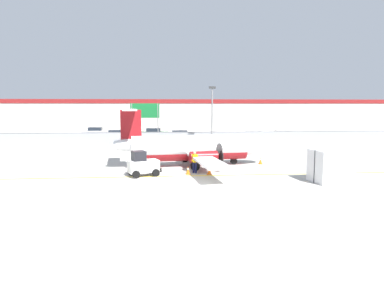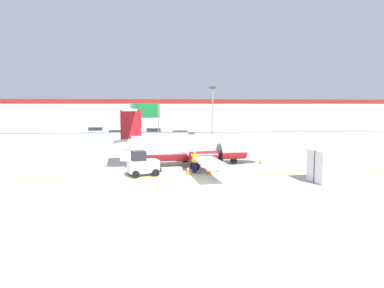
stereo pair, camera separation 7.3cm
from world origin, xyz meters
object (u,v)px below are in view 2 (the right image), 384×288
Objects in this scene: cargo_container at (330,166)px; parked_car_4 at (212,137)px; traffic_cone_far_left at (260,161)px; highway_sign at (145,114)px; parked_car_0 at (97,132)px; parked_car_5 at (254,137)px; traffic_cone_near_right at (209,170)px; apron_light_pole at (212,114)px; parked_car_2 at (155,133)px; traffic_cone_near_left at (188,170)px; parked_car_1 at (117,135)px; ground_crew_worker at (195,161)px; parked_car_6 at (284,136)px; parked_car_3 at (179,136)px; baggage_tug at (143,165)px; commuter_airplane at (196,147)px.

cargo_container is 24.54m from parked_car_4.
highway_sign is at bearing 128.97° from traffic_cone_far_left.
parked_car_5 is at bearing -27.01° from parked_car_0.
cargo_container is 8.54m from traffic_cone_near_right.
apron_light_pole is at bearing 49.04° from parked_car_5.
traffic_cone_near_right is 29.63m from parked_car_2.
traffic_cone_near_left is 26.76m from parked_car_1.
cargo_container is at bearing -65.07° from parked_car_1.
ground_crew_worker is 11.96m from apron_light_pole.
ground_crew_worker and parked_car_6 have the same top height.
traffic_cone_near_left is 12.71m from apron_light_pole.
parked_car_2 is at bearing 130.73° from parked_car_4.
parked_car_3 is at bearing 55.18° from highway_sign.
traffic_cone_far_left is at bearing 73.32° from parked_car_5.
parked_car_6 is (18.51, -7.48, 0.00)m from parked_car_2.
ground_crew_worker is at bearing -74.91° from highway_sign.
apron_light_pole is (3.52, 11.55, 3.99)m from traffic_cone_near_left.
apron_light_pole is (-3.29, 7.48, 3.99)m from traffic_cone_far_left.
parked_car_6 is at bearing 28.64° from baggage_tug.
parked_car_2 is (-4.77, 29.23, 0.58)m from traffic_cone_near_right.
parked_car_4 is at bearing -34.79° from parked_car_0.
commuter_airplane is at bearing -129.91° from parked_car_6.
parked_car_0 is 1.01× the size of parked_car_3.
traffic_cone_near_right is 1.00× the size of traffic_cone_far_left.
parked_car_4 is at bearing 93.51° from cargo_container.
ground_crew_worker is at bearing -104.82° from parked_car_4.
commuter_airplane is 3.74× the size of parked_car_5.
ground_crew_worker is (3.93, 0.76, 0.10)m from baggage_tug.
parked_car_1 is at bearing -9.06° from parked_car_3.
parked_car_0 is 0.97× the size of parked_car_1.
parked_car_2 is 1.01× the size of parked_car_5.
parked_car_3 is 15.05m from parked_car_6.
cargo_container reaches higher than traffic_cone_near_left.
parked_car_0 is 26.67m from apron_light_pole.
parked_car_0 reaches higher than traffic_cone_near_left.
parked_car_5 is at bearing 76.86° from traffic_cone_far_left.
baggage_tug is 26.17m from parked_car_1.
traffic_cone_near_left is 18.32m from highway_sign.
parked_car_4 is at bearing -41.00° from parked_car_2.
traffic_cone_near_right is 0.15× the size of parked_car_5.
parked_car_0 is at bearing -29.16° from parked_car_5.
apron_light_pole is 9.59m from highway_sign.
highway_sign reaches higher than parked_car_3.
traffic_cone_near_right is 0.15× the size of parked_car_2.
parked_car_2 is at bearing 27.87° from parked_car_1.
parked_car_3 is at bearing 140.33° from parked_car_4.
parked_car_0 is 0.58× the size of apron_light_pole.
highway_sign is at bearing 55.03° from parked_car_3.
parked_car_1 is 1.04× the size of parked_car_3.
highway_sign is at bearing 103.00° from traffic_cone_near_left.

